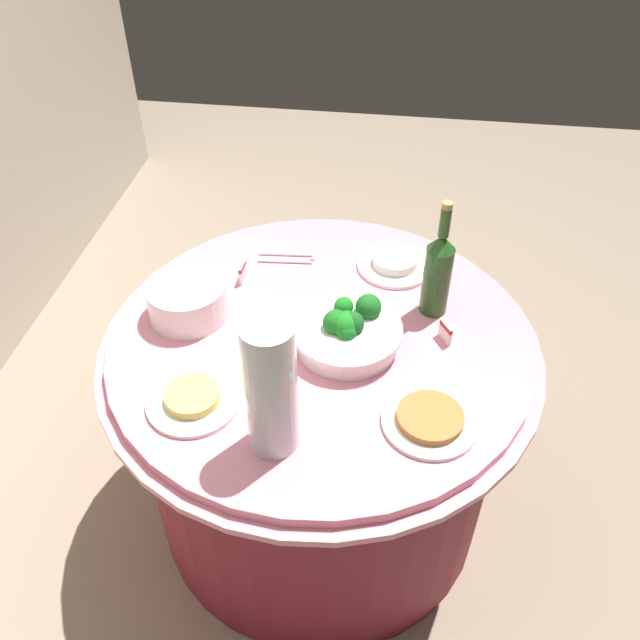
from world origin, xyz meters
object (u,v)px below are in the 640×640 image
wine_bottle (438,272)px  serving_tongs (288,258)px  decorative_fruit_vase (271,394)px  plate_stack (187,300)px  food_plate_noodles (193,399)px  broccoli_bowl (347,331)px  food_plate_rice (395,263)px  food_plate_peanuts (430,420)px  label_placard_mid (446,331)px  label_placard_front (242,271)px

wine_bottle → serving_tongs: bearing=68.1°
wine_bottle → decorative_fruit_vase: 0.61m
plate_stack → food_plate_noodles: size_ratio=0.95×
broccoli_bowl → decorative_fruit_vase: size_ratio=0.82×
food_plate_noodles → food_plate_rice: bearing=-36.3°
food_plate_peanuts → label_placard_mid: bearing=-6.7°
label_placard_front → serving_tongs: bearing=-43.5°
decorative_fruit_vase → food_plate_peanuts: bearing=-73.9°
wine_bottle → food_plate_rice: bearing=32.3°
serving_tongs → food_plate_rice: (0.01, -0.32, 0.01)m
broccoli_bowl → wine_bottle: size_ratio=0.83×
food_plate_rice → wine_bottle: bearing=-147.7°
wine_bottle → food_plate_peanuts: wine_bottle is taller
broccoli_bowl → decorative_fruit_vase: bearing=159.5°
wine_bottle → food_plate_rice: (0.18, 0.11, -0.11)m
serving_tongs → food_plate_rice: food_plate_rice is taller
wine_bottle → food_plate_peanuts: 0.42m
plate_stack → decorative_fruit_vase: decorative_fruit_vase is taller
decorative_fruit_vase → wine_bottle: bearing=-34.2°
label_placard_front → label_placard_mid: bearing=-107.1°
decorative_fruit_vase → broccoli_bowl: bearing=-20.5°
plate_stack → label_placard_mid: (-0.01, -0.68, -0.02)m
serving_tongs → label_placard_mid: (-0.29, -0.46, 0.03)m
wine_bottle → label_placard_front: size_ratio=6.11×
label_placard_front → broccoli_bowl: bearing=-124.9°
serving_tongs → food_plate_peanuts: (-0.58, -0.43, 0.01)m
broccoli_bowl → food_plate_rice: (0.35, -0.10, -0.03)m
food_plate_rice → label_placard_mid: label_placard_mid is taller
food_plate_noodles → label_placard_mid: (0.30, -0.58, 0.02)m
food_plate_peanuts → label_placard_front: bearing=49.5°
broccoli_bowl → plate_stack: bearing=82.5°
food_plate_rice → food_plate_noodles: size_ratio=1.00×
broccoli_bowl → label_placard_front: 0.39m
decorative_fruit_vase → label_placard_front: 0.60m
label_placard_mid → food_plate_peanuts: bearing=173.3°
decorative_fruit_vase → serving_tongs: decorative_fruit_vase is taller
label_placard_front → plate_stack: bearing=147.1°
food_plate_peanuts → label_placard_mid: size_ratio=4.00×
wine_bottle → label_placard_mid: wine_bottle is taller
plate_stack → decorative_fruit_vase: (-0.39, -0.31, 0.10)m
decorative_fruit_vase → serving_tongs: size_ratio=2.03×
decorative_fruit_vase → serving_tongs: (0.67, 0.09, -0.15)m
food_plate_peanuts → label_placard_front: (0.46, 0.54, 0.02)m
serving_tongs → food_plate_peanuts: bearing=-143.4°
broccoli_bowl → food_plate_peanuts: bearing=-137.5°
broccoli_bowl → wine_bottle: 0.29m
decorative_fruit_vase → food_plate_rice: decorative_fruit_vase is taller
food_plate_noodles → food_plate_peanuts: bearing=-88.4°
food_plate_rice → food_plate_noodles: food_plate_rice is taller
serving_tongs → food_plate_noodles: food_plate_noodles is taller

